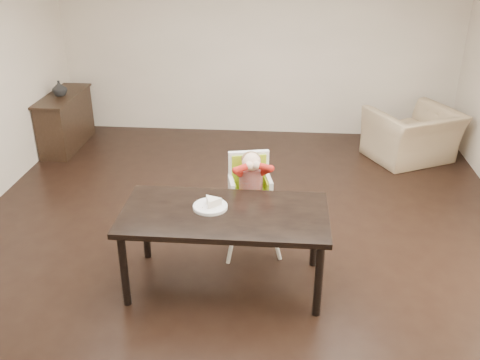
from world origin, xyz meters
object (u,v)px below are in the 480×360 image
object	(u,v)px
dining_table	(224,220)
high_chair	(250,181)
armchair	(414,127)
sideboard	(66,121)

from	to	relation	value
dining_table	high_chair	size ratio (longest dim) A/B	1.70
high_chair	armchair	distance (m)	3.22
high_chair	armchair	bearing A→B (deg)	37.02
high_chair	sideboard	distance (m)	3.85
armchair	high_chair	bearing A→B (deg)	22.51
dining_table	armchair	xyz separation A→B (m)	(2.27, 3.10, -0.19)
dining_table	high_chair	distance (m)	0.68
dining_table	high_chair	xyz separation A→B (m)	(0.18, 0.65, 0.07)
sideboard	armchair	bearing A→B (deg)	-0.89
high_chair	sideboard	size ratio (longest dim) A/B	0.84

